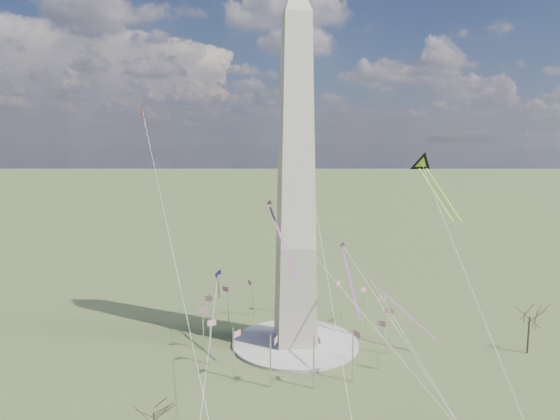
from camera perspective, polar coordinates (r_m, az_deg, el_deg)
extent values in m
plane|color=#435329|center=(148.10, 1.75, -15.07)|extent=(2000.00, 2000.00, 0.00)
cylinder|color=#BAB5AA|center=(147.95, 1.75, -14.93)|extent=(36.00, 36.00, 0.80)
cylinder|color=silver|center=(151.91, 11.70, -12.00)|extent=(0.36, 0.36, 13.00)
cube|color=red|center=(151.36, 11.59, -9.95)|extent=(2.40, 0.08, 1.50)
cylinder|color=silver|center=(160.19, 9.82, -10.88)|extent=(0.36, 0.36, 13.00)
cube|color=red|center=(159.51, 9.56, -8.95)|extent=(2.25, 0.99, 1.50)
cylinder|color=silver|center=(166.34, 7.05, -10.10)|extent=(0.36, 0.36, 13.00)
cube|color=red|center=(165.40, 6.69, -8.28)|extent=(1.75, 1.75, 1.50)
cylinder|color=silver|center=(169.70, 3.77, -9.68)|extent=(0.36, 0.36, 13.00)
cube|color=red|center=(168.41, 3.35, -7.94)|extent=(0.99, 2.25, 1.50)
cylinder|color=silver|center=(169.94, 0.30, -9.64)|extent=(0.36, 0.36, 13.00)
cube|color=red|center=(168.23, -0.15, -7.94)|extent=(0.08, 2.40, 1.50)
cylinder|color=silver|center=(167.02, -3.04, -9.97)|extent=(0.36, 0.36, 13.00)
cube|color=red|center=(164.89, -3.46, -8.29)|extent=(0.99, 2.25, 1.50)
cylinder|color=silver|center=(161.24, -5.91, -10.67)|extent=(0.36, 0.36, 13.00)
cube|color=red|center=(158.72, -6.27, -8.98)|extent=(1.75, 1.75, 1.50)
cylinder|color=silver|center=(153.22, -7.96, -11.73)|extent=(0.36, 0.36, 13.00)
cube|color=red|center=(150.38, -8.19, -9.98)|extent=(2.25, 0.99, 1.50)
cylinder|color=silver|center=(143.92, -8.77, -13.08)|extent=(0.36, 0.36, 13.00)
cube|color=red|center=(140.88, -8.83, -11.26)|extent=(2.40, 0.08, 1.50)
cylinder|color=silver|center=(134.65, -7.97, -14.59)|extent=(0.36, 0.36, 13.00)
cube|color=red|center=(131.58, -7.80, -12.65)|extent=(2.25, 0.99, 1.50)
cylinder|color=silver|center=(126.98, -5.34, -15.99)|extent=(0.36, 0.36, 13.00)
cube|color=red|center=(124.09, -4.91, -13.91)|extent=(1.75, 1.75, 1.50)
cylinder|color=silver|center=(122.44, -1.09, -16.90)|extent=(0.36, 0.36, 13.00)
cube|color=red|center=(119.98, -0.48, -14.68)|extent=(0.99, 2.25, 1.50)
cylinder|color=silver|center=(122.12, 3.87, -16.99)|extent=(0.36, 0.36, 13.00)
cube|color=red|center=(120.23, 4.53, -14.65)|extent=(0.08, 2.40, 1.50)
cylinder|color=silver|center=(126.08, 8.30, -16.22)|extent=(0.36, 0.36, 13.00)
cube|color=red|center=(124.77, 8.83, -13.86)|extent=(0.99, 2.25, 1.50)
cylinder|color=silver|center=(133.40, 11.22, -14.89)|extent=(0.36, 0.36, 13.00)
cube|color=red|center=(132.53, 11.53, -12.59)|extent=(1.75, 1.75, 1.50)
cylinder|color=silver|center=(142.53, 12.29, -13.39)|extent=(0.36, 0.36, 13.00)
cube|color=red|center=(141.93, 12.38, -11.20)|extent=(2.25, 0.99, 1.50)
cylinder|color=#4F3D30|center=(156.12, 26.52, -12.67)|extent=(0.49, 0.49, 10.34)
cube|color=yellow|center=(146.87, 18.12, 1.85)|extent=(2.49, 18.39, 12.94)
cube|color=yellow|center=(145.63, 17.34, 1.83)|extent=(2.49, 18.39, 12.94)
cube|color=navy|center=(145.93, -7.09, -7.23)|extent=(1.82, 2.44, 2.27)
cube|color=#F65126|center=(146.96, -7.06, -8.64)|extent=(0.84, 2.89, 7.85)
cube|color=#F65126|center=(131.13, 8.05, -8.03)|extent=(1.70, 20.00, 12.53)
cube|color=#F65126|center=(128.27, 0.23, -3.46)|extent=(4.10, 22.46, 14.18)
cube|color=#F65126|center=(146.48, 13.81, -10.98)|extent=(14.10, 15.02, 12.53)
cube|color=red|center=(177.35, -15.44, 10.81)|extent=(1.65, 2.37, 1.79)
cube|color=red|center=(177.26, -15.42, 10.17)|extent=(1.24, 1.29, 4.12)
cube|color=white|center=(188.77, 1.34, 15.84)|extent=(1.42, 1.49, 1.53)
cube|color=white|center=(188.55, 1.34, 15.33)|extent=(0.36, 1.33, 3.51)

